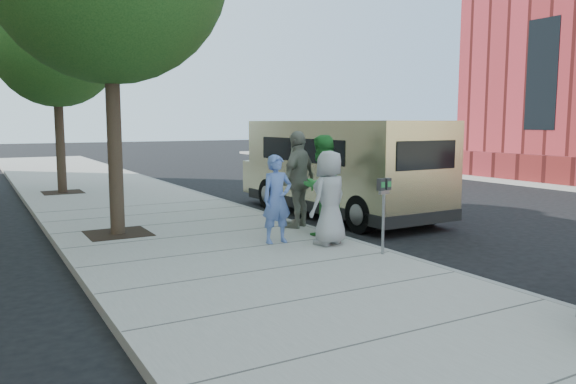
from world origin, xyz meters
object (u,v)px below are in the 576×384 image
object	(u,v)px
tree_far	(57,39)
parking_meter	(384,199)
person_green_shirt	(322,185)
van	(338,166)
person_officer	(277,199)
person_gray_shirt	(329,198)
person_striped_polo	(299,179)

from	to	relation	value
tree_far	parking_meter	bearing A→B (deg)	-73.48
parking_meter	person_green_shirt	world-z (taller)	person_green_shirt
van	parking_meter	bearing A→B (deg)	-117.21
parking_meter	van	bearing A→B (deg)	54.91
tree_far	person_officer	world-z (taller)	tree_far
tree_far	person_officer	xyz separation A→B (m)	(2.31, -9.92, -3.92)
person_green_shirt	person_officer	bearing A→B (deg)	-6.59
person_officer	parking_meter	bearing A→B (deg)	-55.79
tree_far	person_gray_shirt	size ratio (longest dim) A/B	3.81
parking_meter	person_green_shirt	xyz separation A→B (m)	(-0.00, 1.90, 0.05)
person_green_shirt	person_striped_polo	xyz separation A→B (m)	(0.02, 0.92, 0.03)
person_gray_shirt	person_striped_polo	bearing A→B (deg)	-122.00
parking_meter	person_gray_shirt	xyz separation A→B (m)	(-0.37, 1.08, -0.08)
tree_far	person_gray_shirt	bearing A→B (deg)	-73.72
person_green_shirt	person_striped_polo	bearing A→B (deg)	-110.11
parking_meter	van	world-z (taller)	van
tree_far	person_striped_polo	world-z (taller)	tree_far
person_officer	person_gray_shirt	bearing A→B (deg)	-37.44
parking_meter	person_officer	xyz separation A→B (m)	(-1.12, 1.66, -0.12)
van	person_green_shirt	distance (m)	3.28
person_striped_polo	parking_meter	bearing A→B (deg)	58.76
person_officer	person_striped_polo	distance (m)	1.64
person_officer	person_gray_shirt	distance (m)	0.96
parking_meter	person_green_shirt	size ratio (longest dim) A/B	0.65
tree_far	van	distance (m)	9.77
person_officer	van	bearing A→B (deg)	40.32
van	person_gray_shirt	distance (m)	4.16
van	person_striped_polo	distance (m)	2.63
person_striped_polo	person_green_shirt	bearing A→B (deg)	57.77
parking_meter	van	size ratio (longest dim) A/B	0.20
parking_meter	person_gray_shirt	world-z (taller)	person_gray_shirt
tree_far	person_striped_polo	distance (m)	10.12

